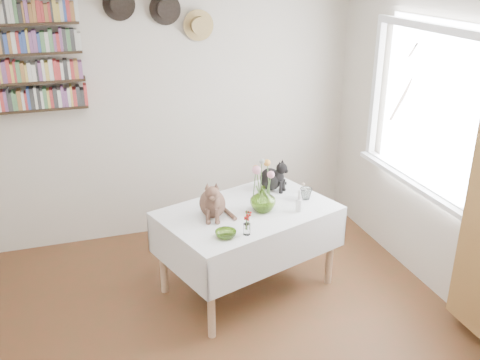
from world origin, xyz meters
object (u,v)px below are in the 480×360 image
object	(u,v)px
dining_table	(248,230)
bookshelf_unit	(21,58)
flower_vase	(263,199)
tabby_cat	(212,196)
black_cat	(271,174)

from	to	relation	value
dining_table	bookshelf_unit	size ratio (longest dim) A/B	1.58
flower_vase	tabby_cat	bearing A→B (deg)	174.82
flower_vase	dining_table	bearing A→B (deg)	154.65
tabby_cat	flower_vase	bearing A→B (deg)	10.14
dining_table	flower_vase	distance (m)	0.31
dining_table	flower_vase	xyz separation A→B (m)	(0.11, -0.05, 0.29)
tabby_cat	black_cat	world-z (taller)	tabby_cat
dining_table	black_cat	distance (m)	0.57
tabby_cat	flower_vase	world-z (taller)	tabby_cat
tabby_cat	black_cat	size ratio (longest dim) A/B	1.15
bookshelf_unit	black_cat	bearing A→B (deg)	-23.68
dining_table	black_cat	bearing A→B (deg)	46.47
dining_table	bookshelf_unit	bearing A→B (deg)	143.66
dining_table	bookshelf_unit	distance (m)	2.38
tabby_cat	bookshelf_unit	distance (m)	2.02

